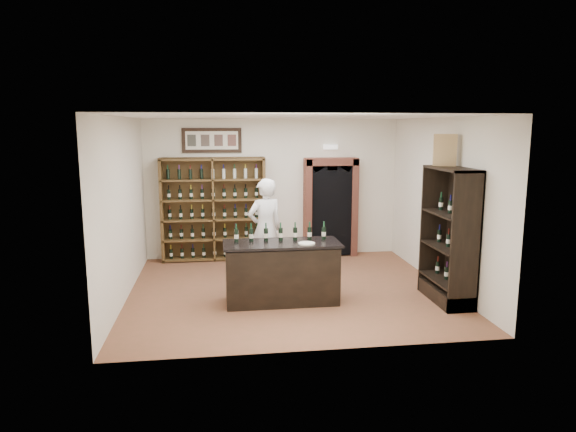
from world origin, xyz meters
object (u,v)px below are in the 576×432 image
object	(u,v)px
shopkeeper	(265,229)
side_cabinet	(450,256)
counter_bottle_0	(236,235)
wine_shelf	(214,209)
wine_crate	(445,150)
tasting_counter	(282,273)

from	to	relation	value
shopkeeper	side_cabinet	bearing A→B (deg)	128.73
side_cabinet	counter_bottle_0	bearing A→B (deg)	172.70
wine_shelf	side_cabinet	bearing A→B (deg)	-40.21
wine_shelf	wine_crate	world-z (taller)	wine_crate
side_cabinet	wine_crate	bearing A→B (deg)	93.35
side_cabinet	wine_crate	world-z (taller)	wine_crate
wine_shelf	counter_bottle_0	distance (m)	2.82
tasting_counter	counter_bottle_0	bearing A→B (deg)	168.91
side_cabinet	shopkeeper	world-z (taller)	side_cabinet
side_cabinet	shopkeeper	distance (m)	3.32
tasting_counter	counter_bottle_0	size ratio (longest dim) A/B	6.27
wine_shelf	counter_bottle_0	world-z (taller)	wine_shelf
counter_bottle_0	wine_crate	size ratio (longest dim) A/B	0.58
counter_bottle_0	side_cabinet	world-z (taller)	side_cabinet
counter_bottle_0	wine_crate	xyz separation A→B (m)	(3.42, -0.10, 1.35)
wine_shelf	shopkeeper	size ratio (longest dim) A/B	1.16
wine_shelf	side_cabinet	xyz separation A→B (m)	(3.82, -3.23, -0.35)
counter_bottle_0	shopkeeper	distance (m)	1.35
tasting_counter	side_cabinet	world-z (taller)	side_cabinet
shopkeeper	wine_crate	bearing A→B (deg)	133.93
shopkeeper	counter_bottle_0	bearing A→B (deg)	43.28
wine_shelf	tasting_counter	xyz separation A→B (m)	(1.10, -2.93, -0.61)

